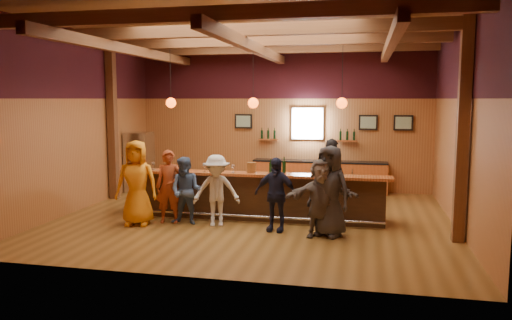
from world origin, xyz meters
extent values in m
plane|color=brown|center=(0.00, 0.00, 0.00)|extent=(9.00, 9.00, 0.00)
cube|color=brown|center=(0.00, 4.00, 2.25)|extent=(9.00, 0.04, 4.50)
cube|color=brown|center=(0.00, -4.00, 2.25)|extent=(9.00, 0.04, 4.50)
cube|color=brown|center=(-4.50, 0.00, 2.25)|extent=(0.04, 8.00, 4.50)
cube|color=brown|center=(4.50, 0.00, 2.25)|extent=(0.04, 8.00, 4.50)
cube|color=brown|center=(0.00, 0.00, 4.50)|extent=(9.00, 8.00, 0.04)
cube|color=black|center=(0.00, 3.98, 3.65)|extent=(9.00, 0.01, 1.70)
cube|color=black|center=(-4.48, 0.00, 3.65)|extent=(0.01, 8.00, 1.70)
cube|color=black|center=(4.48, 0.00, 3.65)|extent=(0.01, 8.00, 1.70)
cube|color=#522D17|center=(-4.35, 1.50, 2.25)|extent=(0.22, 0.22, 4.50)
cube|color=#522D17|center=(4.35, -1.00, 2.25)|extent=(0.22, 0.22, 4.50)
cube|color=#522D17|center=(0.00, -3.00, 4.20)|extent=(8.80, 0.20, 0.25)
cube|color=#522D17|center=(0.00, -1.00, 4.20)|extent=(8.80, 0.20, 0.25)
cube|color=#522D17|center=(0.00, 1.00, 4.20)|extent=(8.80, 0.20, 0.25)
cube|color=#522D17|center=(0.00, 3.00, 4.20)|extent=(8.80, 0.20, 0.25)
cube|color=#522D17|center=(-3.00, 0.00, 3.95)|extent=(0.18, 7.80, 0.22)
cube|color=#522D17|center=(0.00, 0.00, 3.95)|extent=(0.18, 7.80, 0.22)
cube|color=#522D17|center=(3.00, 0.00, 3.95)|extent=(0.18, 7.80, 0.22)
cube|color=black|center=(0.00, 0.00, 0.53)|extent=(6.00, 0.60, 1.05)
cube|color=#9C441C|center=(0.00, -0.18, 1.08)|extent=(6.30, 0.50, 0.06)
cube|color=black|center=(0.00, 0.38, 0.93)|extent=(6.00, 0.48, 0.05)
cube|color=black|center=(0.00, 0.38, 0.45)|extent=(6.00, 0.48, 0.90)
cube|color=silver|center=(2.00, 0.38, 0.88)|extent=(0.45, 0.40, 0.14)
cube|color=silver|center=(2.50, 0.38, 0.88)|extent=(0.45, 0.40, 0.14)
cylinder|color=silver|center=(0.00, -0.42, 0.15)|extent=(6.00, 0.06, 0.06)
cube|color=#9C441C|center=(1.20, 3.72, 0.45)|extent=(4.00, 0.50, 0.90)
cube|color=black|center=(1.20, 3.72, 0.93)|extent=(4.00, 0.52, 0.05)
cube|color=silver|center=(0.80, 3.95, 2.05)|extent=(0.95, 0.08, 0.95)
cube|color=white|center=(0.80, 3.90, 2.05)|extent=(0.78, 0.01, 0.78)
cube|color=black|center=(-1.20, 3.94, 2.10)|extent=(0.55, 0.04, 0.45)
cube|color=silver|center=(-1.20, 3.92, 2.10)|extent=(0.45, 0.01, 0.35)
cube|color=black|center=(2.60, 3.94, 2.10)|extent=(0.55, 0.04, 0.45)
cube|color=silver|center=(2.60, 3.92, 2.10)|extent=(0.45, 0.01, 0.35)
cube|color=black|center=(3.60, 3.94, 2.10)|extent=(0.55, 0.04, 0.45)
cube|color=silver|center=(3.60, 3.92, 2.10)|extent=(0.45, 0.01, 0.35)
cube|color=#9C441C|center=(-0.40, 3.88, 1.55)|extent=(0.60, 0.18, 0.04)
cylinder|color=black|center=(-0.60, 3.88, 1.70)|extent=(0.07, 0.07, 0.26)
cylinder|color=black|center=(-0.40, 3.88, 1.70)|extent=(0.07, 0.07, 0.26)
cylinder|color=black|center=(-0.20, 3.88, 1.70)|extent=(0.07, 0.07, 0.26)
cube|color=#9C441C|center=(2.00, 3.88, 1.55)|extent=(0.60, 0.18, 0.04)
cylinder|color=black|center=(1.80, 3.88, 1.70)|extent=(0.07, 0.07, 0.26)
cylinder|color=black|center=(2.00, 3.88, 1.70)|extent=(0.07, 0.07, 0.26)
cylinder|color=black|center=(2.20, 3.88, 1.70)|extent=(0.07, 0.07, 0.26)
cylinder|color=black|center=(-2.00, 0.00, 3.33)|extent=(0.01, 0.01, 1.25)
sphere|color=#F9490C|center=(-2.00, 0.00, 2.70)|extent=(0.24, 0.24, 0.24)
cylinder|color=black|center=(0.00, 0.00, 3.33)|extent=(0.01, 0.01, 1.25)
sphere|color=#F9490C|center=(0.00, 0.00, 2.70)|extent=(0.24, 0.24, 0.24)
cylinder|color=black|center=(2.00, 0.00, 3.33)|extent=(0.01, 0.01, 1.25)
sphere|color=#F9490C|center=(2.00, 0.00, 2.70)|extent=(0.24, 0.24, 0.24)
cube|color=silver|center=(-4.10, 2.60, 0.90)|extent=(0.70, 0.70, 1.80)
imported|color=orange|center=(-2.40, -1.11, 0.95)|extent=(1.01, 0.75, 1.89)
imported|color=maroon|center=(-1.77, -0.77, 0.83)|extent=(0.68, 0.53, 1.66)
imported|color=#425A84|center=(-1.35, -0.83, 0.76)|extent=(0.78, 0.63, 1.52)
imported|color=silver|center=(-0.65, -0.82, 0.79)|extent=(1.14, 0.83, 1.58)
imported|color=#1A1C34|center=(0.70, -0.98, 0.79)|extent=(0.97, 0.51, 1.58)
imported|color=#5F534C|center=(1.68, -1.22, 0.80)|extent=(1.56, 0.84, 1.61)
imported|color=#2C2B2E|center=(1.84, -1.12, 0.93)|extent=(1.07, 0.92, 1.86)
imported|color=black|center=(1.72, 1.27, 0.91)|extent=(0.78, 0.66, 1.82)
cylinder|color=brown|center=(-0.01, -0.13, 1.23)|extent=(0.22, 0.22, 0.23)
cylinder|color=black|center=(0.42, -0.04, 1.23)|extent=(0.07, 0.07, 0.23)
cylinder|color=black|center=(0.42, -0.04, 1.38)|extent=(0.02, 0.02, 0.08)
cylinder|color=black|center=(0.73, -0.02, 1.25)|extent=(0.08, 0.08, 0.28)
cylinder|color=black|center=(0.73, -0.02, 1.43)|extent=(0.03, 0.03, 0.10)
cylinder|color=silver|center=(-2.43, -0.16, 1.11)|extent=(0.07, 0.07, 0.01)
cylinder|color=silver|center=(-2.43, -0.16, 1.17)|extent=(0.01, 0.01, 0.10)
sphere|color=silver|center=(-2.43, -0.16, 1.26)|extent=(0.08, 0.08, 0.08)
cylinder|color=silver|center=(-1.99, -0.17, 1.11)|extent=(0.07, 0.07, 0.01)
cylinder|color=silver|center=(-1.99, -0.17, 1.17)|extent=(0.01, 0.01, 0.10)
sphere|color=silver|center=(-1.99, -0.17, 1.25)|extent=(0.08, 0.08, 0.08)
cylinder|color=silver|center=(-1.71, -0.10, 1.11)|extent=(0.07, 0.07, 0.01)
cylinder|color=silver|center=(-1.71, -0.10, 1.17)|extent=(0.01, 0.01, 0.10)
sphere|color=silver|center=(-1.71, -0.10, 1.25)|extent=(0.08, 0.08, 0.08)
cylinder|color=silver|center=(-1.12, -0.21, 1.11)|extent=(0.08, 0.08, 0.01)
cylinder|color=silver|center=(-1.12, -0.21, 1.17)|extent=(0.01, 0.01, 0.11)
sphere|color=silver|center=(-1.12, -0.21, 1.26)|extent=(0.09, 0.09, 0.09)
cylinder|color=silver|center=(-0.42, -0.24, 1.11)|extent=(0.08, 0.08, 0.01)
cylinder|color=silver|center=(-0.42, -0.24, 1.17)|extent=(0.01, 0.01, 0.11)
sphere|color=silver|center=(-0.42, -0.24, 1.26)|extent=(0.09, 0.09, 0.09)
cylinder|color=silver|center=(0.58, -0.26, 1.11)|extent=(0.06, 0.06, 0.01)
cylinder|color=silver|center=(0.58, -0.26, 1.16)|extent=(0.01, 0.01, 0.09)
sphere|color=silver|center=(0.58, -0.26, 1.24)|extent=(0.07, 0.07, 0.07)
cylinder|color=silver|center=(1.38, -0.11, 1.11)|extent=(0.06, 0.06, 0.01)
cylinder|color=silver|center=(1.38, -0.11, 1.16)|extent=(0.01, 0.01, 0.09)
sphere|color=silver|center=(1.38, -0.11, 1.24)|extent=(0.07, 0.07, 0.07)
cylinder|color=silver|center=(1.77, -0.15, 1.11)|extent=(0.07, 0.07, 0.01)
cylinder|color=silver|center=(1.77, -0.15, 1.17)|extent=(0.01, 0.01, 0.10)
sphere|color=silver|center=(1.77, -0.15, 1.25)|extent=(0.08, 0.08, 0.08)
camera|label=1|loc=(2.52, -11.18, 2.80)|focal=35.00mm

